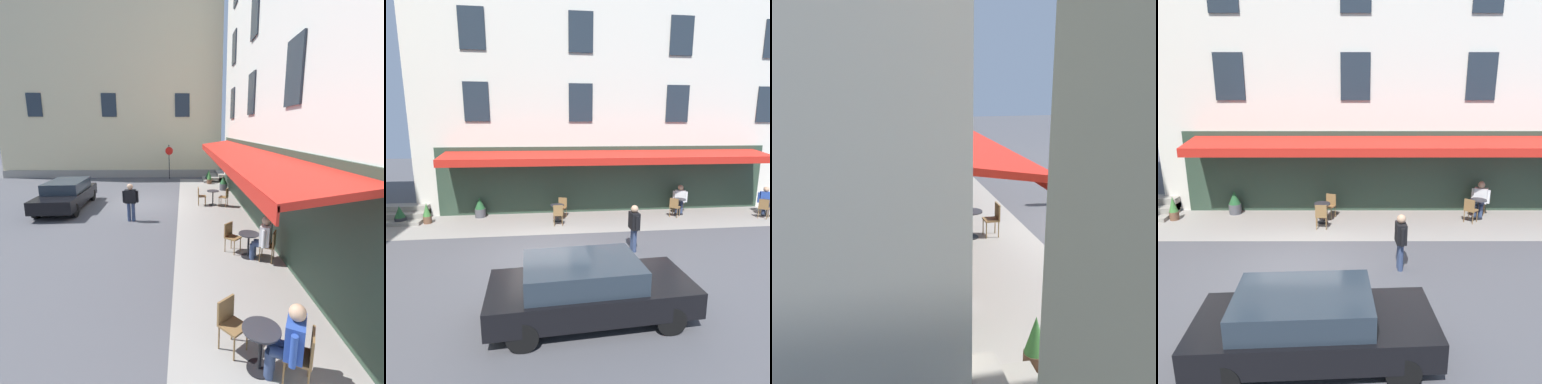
{
  "view_description": "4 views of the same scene",
  "coord_description": "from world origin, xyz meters",
  "views": [
    {
      "loc": [
        -13.99,
        -2.08,
        3.75
      ],
      "look_at": [
        -1.27,
        -2.46,
        0.87
      ],
      "focal_mm": 26.11,
      "sensor_mm": 36.0,
      "label": 1
    },
    {
      "loc": [
        0.12,
        9.38,
        4.01
      ],
      "look_at": [
        -1.31,
        -2.97,
        1.42
      ],
      "focal_mm": 28.27,
      "sensor_mm": 36.0,
      "label": 2
    },
    {
      "loc": [
        10.46,
        -6.05,
        4.26
      ],
      "look_at": [
        -1.45,
        -3.51,
        1.01
      ],
      "focal_mm": 41.29,
      "sensor_mm": 36.0,
      "label": 3
    },
    {
      "loc": [
        -1.45,
        9.3,
        4.77
      ],
      "look_at": [
        -1.46,
        -2.3,
        1.52
      ],
      "focal_mm": 34.55,
      "sensor_mm": 36.0,
      "label": 4
    }
  ],
  "objects": [
    {
      "name": "cafe_chair_wicker_by_window",
      "position": [
        -5.87,
        -3.53,
        0.55
      ],
      "size": [
        0.57,
        0.57,
        0.91
      ],
      "color": "olive",
      "rests_on": "ground_plane"
    },
    {
      "name": "seated_patron_in_blue",
      "position": [
        -10.48,
        -3.63,
        0.7
      ],
      "size": [
        0.6,
        0.63,
        1.3
      ],
      "color": "navy",
      "rests_on": "ground_plane"
    },
    {
      "name": "walking_pedestrian_in_black",
      "position": [
        -2.82,
        0.12,
        0.92
      ],
      "size": [
        0.28,
        0.65,
        1.58
      ],
      "color": "navy",
      "rests_on": "ground_plane"
    },
    {
      "name": "corner_building_facade",
      "position": [
        13.0,
        3.5,
        7.5
      ],
      "size": [
        10.12,
        17.0,
        15.0
      ],
      "color": "beige",
      "rests_on": "ground_plane"
    },
    {
      "name": "cafe_chair_wicker_back_row",
      "position": [
        -9.82,
        -2.85,
        0.55
      ],
      "size": [
        0.56,
        0.56,
        0.91
      ],
      "color": "olive",
      "rests_on": "ground_plane"
    },
    {
      "name": "cafe_chair_wicker_under_awning",
      "position": [
        -0.46,
        -2.89,
        0.55
      ],
      "size": [
        0.4,
        0.4,
        0.91
      ],
      "color": "olive",
      "rests_on": "ground_plane"
    },
    {
      "name": "seated_companion_in_white",
      "position": [
        -6.5,
        -4.35,
        0.71
      ],
      "size": [
        0.64,
        0.67,
        1.34
      ],
      "color": "navy",
      "rests_on": "ground_plane"
    },
    {
      "name": "back_alley_steps",
      "position": [
        6.6,
        -4.59,
        0.24
      ],
      "size": [
        2.4,
        1.75,
        0.6
      ],
      "color": "gray",
      "rests_on": "ground_plane"
    },
    {
      "name": "potted_plant_entrance_left",
      "position": [
        5.16,
        -3.85,
        0.44
      ],
      "size": [
        0.34,
        0.34,
        0.91
      ],
      "color": "brown",
      "rests_on": "ground_plane"
    },
    {
      "name": "potted_plant_under_sign",
      "position": [
        6.28,
        -3.89,
        0.39
      ],
      "size": [
        0.45,
        0.45,
        0.79
      ],
      "color": "#2D2D33",
      "rests_on": "ground_plane"
    },
    {
      "name": "cafe_table_near_entrance",
      "position": [
        -10.3,
        -3.26,
        0.49
      ],
      "size": [
        0.6,
        0.6,
        0.75
      ],
      "color": "black",
      "rests_on": "ground_plane"
    },
    {
      "name": "no_parking_sign",
      "position": [
        7.06,
        -0.98,
        1.79
      ],
      "size": [
        0.21,
        0.56,
        2.6
      ],
      "color": "black",
      "rests_on": "ground_plane"
    },
    {
      "name": "parked_car_black",
      "position": [
        -0.78,
        3.55,
        0.71
      ],
      "size": [
        4.39,
        2.03,
        1.33
      ],
      "color": "black",
      "rests_on": "ground_plane"
    },
    {
      "name": "sidewalk_cafe_terrace",
      "position": [
        -3.25,
        -3.4,
        0.0
      ],
      "size": [
        20.5,
        3.2,
        0.01
      ],
      "primitive_type": "cube",
      "color": "gray",
      "rests_on": "ground_plane"
    },
    {
      "name": "cafe_table_mid_terrace",
      "position": [
        -6.31,
        -3.98,
        0.49
      ],
      "size": [
        0.6,
        0.6,
        0.75
      ],
      "color": "black",
      "rests_on": "ground_plane"
    },
    {
      "name": "cafe_table_streetside",
      "position": [
        -0.45,
        -3.53,
        0.49
      ],
      "size": [
        0.6,
        0.6,
        0.75
      ],
      "color": "black",
      "rests_on": "ground_plane"
    },
    {
      "name": "ground_plane",
      "position": [
        0.0,
        0.0,
        0.0
      ],
      "size": [
        70.0,
        70.0,
        0.0
      ],
      "primitive_type": "plane",
      "color": "#4C4C51"
    },
    {
      "name": "cafe_chair_wicker_near_door",
      "position": [
        -10.58,
        -3.83,
        0.55
      ],
      "size": [
        0.54,
        0.54,
        0.91
      ],
      "color": "olive",
      "rests_on": "ground_plane"
    },
    {
      "name": "cafe_chair_wicker_corner_left",
      "position": [
        -0.7,
        -4.11,
        0.55
      ],
      "size": [
        0.53,
        0.53,
        0.91
      ],
      "color": "olive",
      "rests_on": "ground_plane"
    },
    {
      "name": "cafe_chair_wicker_facing_street",
      "position": [
        -6.59,
        -4.55,
        0.55
      ],
      "size": [
        0.54,
        0.54,
        0.91
      ],
      "color": "olive",
      "rests_on": "ground_plane"
    },
    {
      "name": "potted_plant_by_steps",
      "position": [
        3.07,
        -4.55,
        0.45
      ],
      "size": [
        0.48,
        0.48,
        0.93
      ],
      "color": "#4C4C51",
      "rests_on": "ground_plane"
    }
  ]
}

